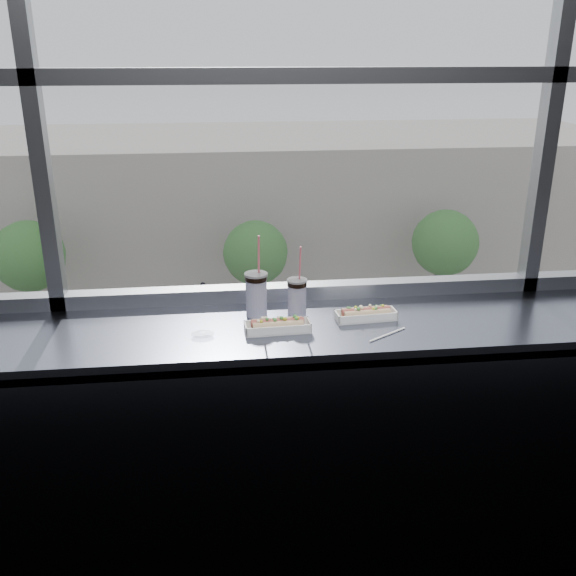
{
  "coord_description": "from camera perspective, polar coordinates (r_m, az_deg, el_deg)",
  "views": [
    {
      "loc": [
        -0.35,
        -1.02,
        2.1
      ],
      "look_at": [
        -0.09,
        1.23,
        1.25
      ],
      "focal_mm": 40.0,
      "sensor_mm": 36.0,
      "label": 1
    }
  ],
  "objects": [
    {
      "name": "far_building",
      "position": [
        41.53,
        -6.01,
        7.91
      ],
      "size": [
        50.0,
        14.0,
        8.0
      ],
      "primitive_type": "cube",
      "color": "gray",
      "rests_on": "plaza_ground"
    },
    {
      "name": "street_asphalt",
      "position": [
        26.04,
        -5.0,
        -9.54
      ],
      "size": [
        80.0,
        10.0,
        0.06
      ],
      "primitive_type": "cube",
      "color": "black",
      "rests_on": "plaza_ground"
    },
    {
      "name": "tree_left",
      "position": [
        33.19,
        -22.04,
        2.61
      ],
      "size": [
        3.46,
        3.46,
        5.41
      ],
      "color": "#47382B",
      "rests_on": "far_sidewalk"
    },
    {
      "name": "soda_cup_left",
      "position": [
        2.52,
        -2.84,
        -0.37
      ],
      "size": [
        0.09,
        0.09,
        0.33
      ],
      "color": "white",
      "rests_on": "counter"
    },
    {
      "name": "plaza_ground",
      "position": [
        47.85,
        -5.94,
        4.68
      ],
      "size": [
        120.0,
        120.0,
        0.0
      ],
      "primitive_type": "plane",
      "color": "#B1ADA1",
      "rests_on": "ground"
    },
    {
      "name": "counter",
      "position": [
        2.49,
        2.12,
        -3.78
      ],
      "size": [
        6.0,
        0.55,
        0.06
      ],
      "primitive_type": "cube",
      "color": "slate",
      "rests_on": "ground"
    },
    {
      "name": "far_sidewalk",
      "position": [
        33.21,
        -5.46,
        -2.62
      ],
      "size": [
        80.0,
        6.0,
        0.04
      ],
      "primitive_type": "cube",
      "color": "#B1ADA1",
      "rests_on": "plaza_ground"
    },
    {
      "name": "pedestrian_d",
      "position": [
        34.57,
        12.95,
        -0.06
      ],
      "size": [
        0.75,
        1.01,
        2.26
      ],
      "primitive_type": "imported",
      "rotation": [
        0.0,
        0.0,
        4.71
      ],
      "color": "#66605B",
      "rests_on": "far_sidewalk"
    },
    {
      "name": "counter_fascia",
      "position": [
        2.55,
        2.86,
        -16.91
      ],
      "size": [
        6.0,
        0.04,
        1.04
      ],
      "primitive_type": "cube",
      "color": "slate",
      "rests_on": "ground"
    },
    {
      "name": "car_far_c",
      "position": [
        31.39,
        16.09,
        -2.54
      ],
      "size": [
        3.47,
        6.84,
        2.19
      ],
      "primitive_type": "imported",
      "rotation": [
        0.0,
        0.0,
        1.68
      ],
      "color": "white",
      "rests_on": "street_asphalt"
    },
    {
      "name": "loose_straw",
      "position": [
        2.41,
        8.83,
        -4.11
      ],
      "size": [
        0.16,
        0.11,
        0.01
      ],
      "primitive_type": "cylinder",
      "rotation": [
        0.0,
        1.57,
        0.57
      ],
      "color": "white",
      "rests_on": "counter"
    },
    {
      "name": "soda_cup_right",
      "position": [
        2.51,
        0.8,
        -0.72
      ],
      "size": [
        0.08,
        0.08,
        0.29
      ],
      "color": "white",
      "rests_on": "counter"
    },
    {
      "name": "pedestrian_b",
      "position": [
        32.91,
        -7.51,
        -0.73
      ],
      "size": [
        0.76,
        1.02,
        2.29
      ],
      "primitive_type": "imported",
      "rotation": [
        0.0,
        0.0,
        4.71
      ],
      "color": "#66605B",
      "rests_on": "far_sidewalk"
    },
    {
      "name": "tree_center",
      "position": [
        32.07,
        -2.91,
        3.13
      ],
      "size": [
        3.25,
        3.25,
        5.08
      ],
      "color": "#47382B",
      "rests_on": "far_sidewalk"
    },
    {
      "name": "car_far_b",
      "position": [
        29.12,
        -5.04,
        -3.79
      ],
      "size": [
        3.34,
        6.41,
        2.04
      ],
      "primitive_type": "imported",
      "rotation": [
        0.0,
        0.0,
        1.44
      ],
      "color": "maroon",
      "rests_on": "street_asphalt"
    },
    {
      "name": "car_near_c",
      "position": [
        22.06,
        -5.99,
        -12.38
      ],
      "size": [
        2.8,
        6.35,
        2.09
      ],
      "primitive_type": "imported",
      "rotation": [
        0.0,
        0.0,
        1.54
      ],
      "color": "#A90014",
      "rests_on": "street_asphalt"
    },
    {
      "name": "tree_right",
      "position": [
        34.02,
        13.79,
        3.9
      ],
      "size": [
        3.42,
        3.42,
        5.35
      ],
      "color": "#47382B",
      "rests_on": "far_sidewalk"
    },
    {
      "name": "wrapper",
      "position": [
        2.39,
        -7.6,
        -4.07
      ],
      "size": [
        0.09,
        0.07,
        0.02
      ],
      "primitive_type": "ellipsoid",
      "color": "silver",
      "rests_on": "counter"
    },
    {
      "name": "wall_back_lower",
      "position": [
        2.98,
        1.19,
        -10.73
      ],
      "size": [
        6.0,
        0.0,
        6.0
      ],
      "primitive_type": "plane",
      "rotation": [
        1.57,
        0.0,
        0.0
      ],
      "color": "black",
      "rests_on": "ground"
    },
    {
      "name": "hotdog_tray_left",
      "position": [
        2.4,
        -0.93,
        -3.34
      ],
      "size": [
        0.25,
        0.09,
        0.06
      ],
      "rotation": [
        0.0,
        0.0,
        0.04
      ],
      "color": "white",
      "rests_on": "counter"
    },
    {
      "name": "car_near_d",
      "position": [
        23.85,
        17.08,
        -10.5
      ],
      "size": [
        2.71,
        6.39,
        2.12
      ],
      "primitive_type": "imported",
      "rotation": [
        0.0,
        0.0,
        1.56
      ],
      "color": "beige",
      "rests_on": "street_asphalt"
    },
    {
      "name": "car_far_a",
      "position": [
        30.63,
        -24.09,
        -4.41
      ],
      "size": [
        2.79,
        6.08,
        1.99
      ],
      "primitive_type": "imported",
      "rotation": [
        0.0,
        0.0,
        1.62
      ],
      "color": "black",
      "rests_on": "street_asphalt"
    },
    {
      "name": "pedestrian_a",
      "position": [
        32.58,
        -15.64,
        -1.67
      ],
      "size": [
        0.73,
        0.98,
        2.2
      ],
      "primitive_type": "imported",
      "rotation": [
        0.0,
        0.0,
        4.71
      ],
      "color": "#66605B",
      "rests_on": "far_sidewalk"
    },
    {
      "name": "hotdog_tray_right",
      "position": [
        2.52,
        6.93,
        -2.29
      ],
      "size": [
        0.24,
        0.1,
        0.06
      ],
      "rotation": [
        0.0,
        0.0,
        0.07
      ],
      "color": "white",
      "rests_on": "counter"
    },
    {
      "name": "pedestrian_c",
      "position": [
        32.65,
        1.65,
        -1.07
      ],
      "size": [
        0.65,
        0.86,
        1.94
      ],
      "primitive_type": "imported",
      "rotation": [
        0.0,
        0.0,
        1.57
      ],
      "color": "#66605B",
      "rests_on": "far_sidewalk"
    },
    {
      "name": "car_near_b",
      "position": [
        23.0,
        -22.34,
        -12.57
      ],
      "size": [
        3.13,
        6.38,
        2.06
      ],
      "primitive_type": "imported",
      "rotation": [
        0.0,
        0.0,
        1.48
      ],
      "color": "black",
      "rests_on": "street_asphalt"
    }
  ]
}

